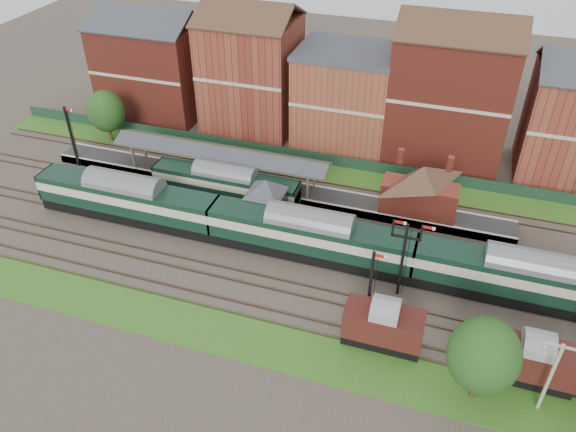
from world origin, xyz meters
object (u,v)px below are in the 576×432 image
(signal_box, at_px, (266,203))
(goods_van_a, at_px, (383,325))
(dmu_train, at_px, (310,235))
(semaphore_bracket, at_px, (404,255))
(platform_railcar, at_px, (226,184))

(signal_box, height_order, goods_van_a, signal_box)
(signal_box, distance_m, dmu_train, 6.59)
(signal_box, relative_size, goods_van_a, 0.93)
(semaphore_bracket, bearing_deg, platform_railcar, 156.88)
(dmu_train, bearing_deg, platform_railcar, 151.06)
(dmu_train, relative_size, goods_van_a, 9.48)
(signal_box, xyz_separation_m, goods_van_a, (14.67, -12.25, -0.98))
(signal_box, relative_size, platform_railcar, 0.35)
(signal_box, height_order, dmu_train, signal_box)
(signal_box, relative_size, semaphore_bracket, 0.73)
(semaphore_bracket, height_order, platform_railcar, semaphore_bracket)
(semaphore_bracket, relative_size, dmu_train, 0.13)
(signal_box, xyz_separation_m, dmu_train, (5.71, -3.25, -0.46))
(semaphore_bracket, height_order, goods_van_a, semaphore_bracket)
(semaphore_bracket, distance_m, goods_van_a, 6.94)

